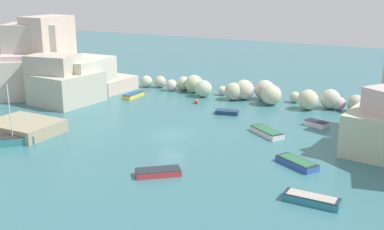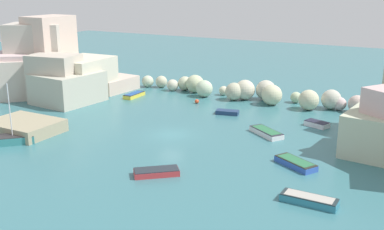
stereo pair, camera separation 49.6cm
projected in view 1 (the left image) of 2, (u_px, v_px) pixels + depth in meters
name	position (u px, v px, depth m)	size (l,w,h in m)	color
cove_water	(172.00, 135.00, 48.16)	(160.00, 160.00, 0.00)	#387179
cliff_headland_left	(49.00, 71.00, 64.12)	(19.26, 18.50, 10.73)	beige
rock_breakwater	(252.00, 92.00, 61.93)	(34.83, 4.93, 2.67)	beige
stone_dock	(24.00, 127.00, 48.53)	(7.16, 5.44, 1.30)	tan
channel_buoy	(196.00, 101.00, 60.55)	(0.56, 0.56, 0.56)	#E04C28
moored_boat_0	(317.00, 124.00, 50.97)	(2.79, 2.07, 0.59)	silver
moored_boat_1	(13.00, 140.00, 45.36)	(4.15, 4.14, 5.98)	teal
moored_boat_2	(297.00, 163.00, 39.92)	(4.06, 3.18, 0.57)	#3258B7
moored_boat_3	(267.00, 132.00, 48.11)	(4.25, 3.61, 0.57)	white
moored_boat_4	(133.00, 95.00, 63.84)	(1.33, 3.60, 0.57)	yellow
moored_boat_5	(158.00, 172.00, 37.98)	(3.71, 3.45, 0.54)	#C2353A
moored_boat_6	(227.00, 112.00, 55.66)	(2.87, 1.81, 0.48)	navy
moored_boat_7	(311.00, 199.00, 33.15)	(4.04, 1.36, 0.60)	teal
moored_boat_8	(36.00, 122.00, 51.69)	(2.75, 1.64, 0.43)	#C63B3C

